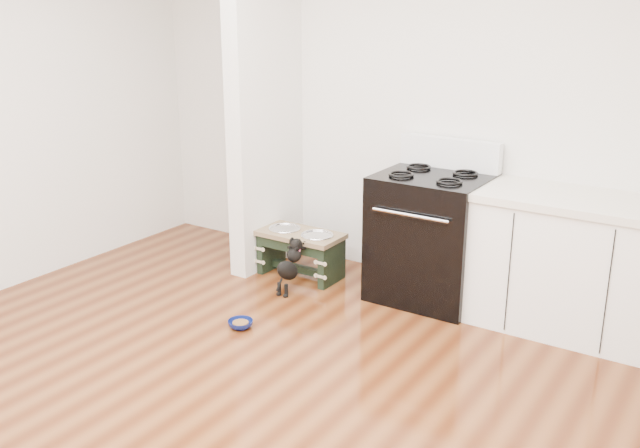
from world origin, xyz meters
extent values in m
plane|color=#4A200D|center=(0.00, 0.00, 0.00)|extent=(5.00, 5.00, 0.00)
plane|color=silver|center=(0.00, 2.50, 1.35)|extent=(5.00, 0.00, 5.00)
cube|color=silver|center=(-1.18, 2.10, 1.35)|extent=(0.15, 0.80, 2.70)
cube|color=black|center=(0.25, 2.15, 0.46)|extent=(0.76, 0.65, 0.92)
cube|color=black|center=(0.25, 1.84, 0.40)|extent=(0.58, 0.02, 0.50)
cylinder|color=silver|center=(0.25, 1.80, 0.72)|extent=(0.56, 0.02, 0.02)
cube|color=white|center=(0.25, 2.43, 1.03)|extent=(0.76, 0.08, 0.22)
torus|color=black|center=(0.07, 2.01, 0.93)|extent=(0.18, 0.18, 0.02)
torus|color=black|center=(0.43, 2.01, 0.93)|extent=(0.18, 0.18, 0.02)
torus|color=black|center=(0.07, 2.29, 0.93)|extent=(0.18, 0.18, 0.02)
torus|color=black|center=(0.43, 2.29, 0.93)|extent=(0.18, 0.18, 0.02)
cube|color=white|center=(1.23, 2.18, 0.43)|extent=(1.20, 0.60, 0.86)
cube|color=beige|center=(1.23, 2.18, 0.89)|extent=(1.24, 0.64, 0.05)
cube|color=black|center=(1.23, 1.92, 0.05)|extent=(1.20, 0.06, 0.10)
cube|color=black|center=(-1.06, 1.99, 0.16)|extent=(0.05, 0.32, 0.33)
cube|color=black|center=(-0.48, 1.99, 0.16)|extent=(0.05, 0.32, 0.33)
cube|color=black|center=(-0.77, 1.84, 0.29)|extent=(0.52, 0.03, 0.08)
cube|color=black|center=(-0.77, 1.99, 0.05)|extent=(0.52, 0.05, 0.05)
cube|color=brown|center=(-0.77, 1.99, 0.34)|extent=(0.66, 0.35, 0.04)
cylinder|color=silver|center=(-0.92, 1.99, 0.35)|extent=(0.23, 0.23, 0.04)
cylinder|color=silver|center=(-0.62, 1.99, 0.35)|extent=(0.23, 0.23, 0.04)
torus|color=silver|center=(-0.92, 1.99, 0.37)|extent=(0.26, 0.26, 0.02)
torus|color=silver|center=(-0.62, 1.99, 0.37)|extent=(0.26, 0.26, 0.02)
cylinder|color=black|center=(-0.68, 1.58, 0.05)|extent=(0.03, 0.03, 0.10)
cylinder|color=black|center=(-0.62, 1.58, 0.05)|extent=(0.03, 0.03, 0.10)
sphere|color=black|center=(-0.68, 1.57, 0.01)|extent=(0.04, 0.04, 0.04)
sphere|color=black|center=(-0.62, 1.57, 0.01)|extent=(0.04, 0.04, 0.04)
ellipsoid|color=black|center=(-0.65, 1.64, 0.18)|extent=(0.12, 0.27, 0.24)
sphere|color=black|center=(-0.65, 1.73, 0.28)|extent=(0.11, 0.11, 0.11)
sphere|color=black|center=(-0.65, 1.76, 0.35)|extent=(0.09, 0.09, 0.09)
sphere|color=black|center=(-0.68, 1.83, 0.35)|extent=(0.03, 0.03, 0.03)
sphere|color=black|center=(-0.62, 1.83, 0.35)|extent=(0.03, 0.03, 0.03)
cylinder|color=black|center=(-0.65, 1.54, 0.10)|extent=(0.02, 0.08, 0.09)
torus|color=#F04664|center=(-0.65, 1.75, 0.31)|extent=(0.09, 0.06, 0.08)
imported|color=#0B1652|center=(-0.58, 1.00, 0.03)|extent=(0.21, 0.21, 0.05)
cylinder|color=brown|center=(-0.58, 1.00, 0.03)|extent=(0.11, 0.11, 0.02)
camera|label=1|loc=(2.24, -2.33, 2.12)|focal=40.00mm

